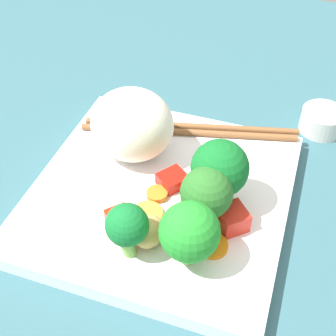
{
  "coord_description": "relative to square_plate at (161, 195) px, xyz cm",
  "views": [
    {
      "loc": [
        -29.99,
        -11.48,
        35.99
      ],
      "look_at": [
        1.17,
        -0.35,
        3.89
      ],
      "focal_mm": 49.24,
      "sensor_mm": 36.0,
      "label": 1
    }
  ],
  "objects": [
    {
      "name": "pepper_chunk_0",
      "position": [
        1.0,
        -0.9,
        1.6
      ],
      "size": [
        3.6,
        3.54,
        1.3
      ],
      "primitive_type": "cube",
      "rotation": [
        0.0,
        0.0,
        5.66
      ],
      "color": "red",
      "rests_on": "square_plate"
    },
    {
      "name": "carrot_slice_0",
      "position": [
        -3.01,
        -3.18,
        1.21
      ],
      "size": [
        3.39,
        3.39,
        0.53
      ],
      "primitive_type": "cylinder",
      "rotation": [
        0.0,
        0.0,
        5.59
      ],
      "color": "orange",
      "rests_on": "square_plate"
    },
    {
      "name": "square_plate",
      "position": [
        0.0,
        0.0,
        0.0
      ],
      "size": [
        25.84,
        25.84,
        1.89
      ],
      "primitive_type": "cube",
      "rotation": [
        0.0,
        0.0,
        0.02
      ],
      "color": "white",
      "rests_on": "ground_plane"
    },
    {
      "name": "pepper_chunk_2",
      "position": [
        -2.25,
        -7.86,
        1.97
      ],
      "size": [
        3.71,
        3.71,
        2.06
      ],
      "primitive_type": "cube",
      "rotation": [
        0.0,
        0.0,
        3.89
      ],
      "color": "red",
      "rests_on": "square_plate"
    },
    {
      "name": "broccoli_floret_1",
      "position": [
        -0.08,
        -5.79,
        5.67
      ],
      "size": [
        5.43,
        5.43,
        7.55
      ],
      "color": "#5D993D",
      "rests_on": "square_plate"
    },
    {
      "name": "pepper_chunk_1",
      "position": [
        -6.14,
        1.75,
        2.06
      ],
      "size": [
        3.08,
        3.08,
        2.22
      ],
      "primitive_type": "cube",
      "rotation": [
        0.0,
        0.0,
        5.55
      ],
      "color": "red",
      "rests_on": "square_plate"
    },
    {
      "name": "carrot_slice_3",
      "position": [
        -5.22,
        -6.92,
        1.18
      ],
      "size": [
        3.73,
        3.73,
        0.46
      ],
      "primitive_type": "cylinder",
      "rotation": [
        0.0,
        0.0,
        1.11
      ],
      "color": "orange",
      "rests_on": "square_plate"
    },
    {
      "name": "chopstick_pair",
      "position": [
        9.61,
        -0.06,
        1.33
      ],
      "size": [
        8.16,
        24.34,
        0.77
      ],
      "rotation": [
        0.0,
        0.0,
        1.83
      ],
      "color": "brown",
      "rests_on": "square_plate"
    },
    {
      "name": "broccoli_floret_2",
      "position": [
        -8.15,
        -0.33,
        4.51
      ],
      "size": [
        3.79,
        3.79,
        5.69
      ],
      "color": "#69A544",
      "rests_on": "square_plate"
    },
    {
      "name": "chicken_piece_0",
      "position": [
        -6.3,
        -1.21,
        2.05
      ],
      "size": [
        3.61,
        2.78,
        2.21
      ],
      "primitive_type": "ellipsoid",
      "rotation": [
        0.0,
        0.0,
        3.13
      ],
      "color": "tan",
      "rests_on": "square_plate"
    },
    {
      "name": "carrot_slice_2",
      "position": [
        -3.68,
        -0.07,
        1.18
      ],
      "size": [
        4.14,
        4.14,
        0.47
      ],
      "primitive_type": "cylinder",
      "rotation": [
        0.0,
        0.0,
        2.29
      ],
      "color": "#F29C33",
      "rests_on": "square_plate"
    },
    {
      "name": "carrot_slice_4",
      "position": [
        -1.12,
        -0.28,
        1.27
      ],
      "size": [
        2.78,
        2.78,
        0.65
      ],
      "primitive_type": "cylinder",
      "rotation": [
        0.0,
        0.0,
        5.88
      ],
      "color": "orange",
      "rests_on": "square_plate"
    },
    {
      "name": "sauce_cup",
      "position": [
        17.64,
        -14.28,
        0.43
      ],
      "size": [
        5.2,
        5.2,
        2.75
      ],
      "primitive_type": "cylinder",
      "color": "silver",
      "rests_on": "ground_plane"
    },
    {
      "name": "broccoli_floret_3",
      "position": [
        -7.26,
        -5.24,
        4.86
      ],
      "size": [
        5.19,
        5.19,
        6.67
      ],
      "color": "#7AB760",
      "rests_on": "square_plate"
    },
    {
      "name": "broccoli_floret_0",
      "position": [
        -2.97,
        -5.43,
        5.21
      ],
      "size": [
        4.74,
        4.74,
        6.79
      ],
      "color": "#76C051",
      "rests_on": "square_plate"
    },
    {
      "name": "rice_mound",
      "position": [
        4.13,
        4.68,
        4.89
      ],
      "size": [
        8.97,
        9.7,
        7.89
      ],
      "primitive_type": "ellipsoid",
      "rotation": [
        0.0,
        0.0,
        1.7
      ],
      "color": "white",
      "rests_on": "square_plate"
    },
    {
      "name": "ground_plane",
      "position": [
        0.0,
        0.0,
        -1.94
      ],
      "size": [
        110.0,
        110.0,
        2.0
      ],
      "primitive_type": "cube",
      "color": "#315C65"
    },
    {
      "name": "carrot_slice_1",
      "position": [
        -4.97,
        -3.82,
        1.21
      ],
      "size": [
        3.49,
        3.49,
        0.53
      ],
      "primitive_type": "cylinder",
      "rotation": [
        0.0,
        0.0,
        5.75
      ],
      "color": "orange",
      "rests_on": "square_plate"
    },
    {
      "name": "chicken_piece_1",
      "position": [
        0.42,
        -3.37,
        1.88
      ],
      "size": [
        3.08,
        3.18,
        1.88
      ],
      "primitive_type": "ellipsoid",
      "rotation": [
        0.0,
        0.0,
        4.31
      ],
      "color": "tan",
      "rests_on": "square_plate"
    }
  ]
}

